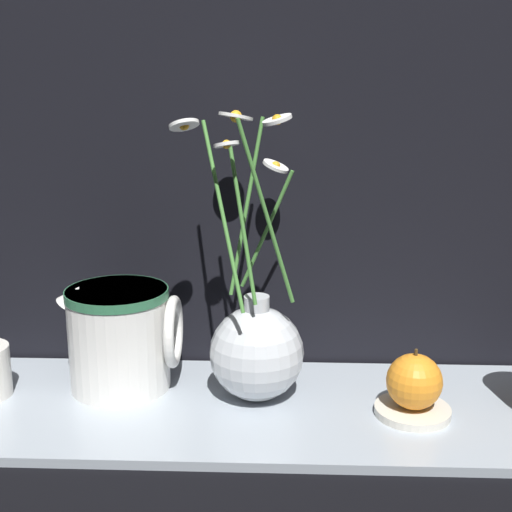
# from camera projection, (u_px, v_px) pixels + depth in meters

# --- Properties ---
(ground_plane) EXTENTS (6.00, 6.00, 0.00)m
(ground_plane) POSITION_uv_depth(u_px,v_px,m) (256.00, 413.00, 0.93)
(ground_plane) COLOR black
(shelf) EXTENTS (0.88, 0.28, 0.01)m
(shelf) POSITION_uv_depth(u_px,v_px,m) (256.00, 409.00, 0.93)
(shelf) COLOR #9EA8B2
(shelf) RESTS_ON ground_plane
(vase_with_flowers) EXTENTS (0.17, 0.18, 0.38)m
(vase_with_flowers) POSITION_uv_depth(u_px,v_px,m) (257.00, 347.00, 0.93)
(vase_with_flowers) COLOR silver
(vase_with_flowers) RESTS_ON shelf
(ceramic_pitcher) EXTENTS (0.16, 0.14, 0.15)m
(ceramic_pitcher) POSITION_uv_depth(u_px,v_px,m) (121.00, 334.00, 0.96)
(ceramic_pitcher) COLOR white
(ceramic_pitcher) RESTS_ON shelf
(saucer_plate) EXTENTS (0.10, 0.10, 0.01)m
(saucer_plate) POSITION_uv_depth(u_px,v_px,m) (412.00, 411.00, 0.90)
(saucer_plate) COLOR silver
(saucer_plate) RESTS_ON shelf
(orange_fruit) EXTENTS (0.07, 0.07, 0.08)m
(orange_fruit) POSITION_uv_depth(u_px,v_px,m) (414.00, 381.00, 0.89)
(orange_fruit) COLOR orange
(orange_fruit) RESTS_ON saucer_plate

